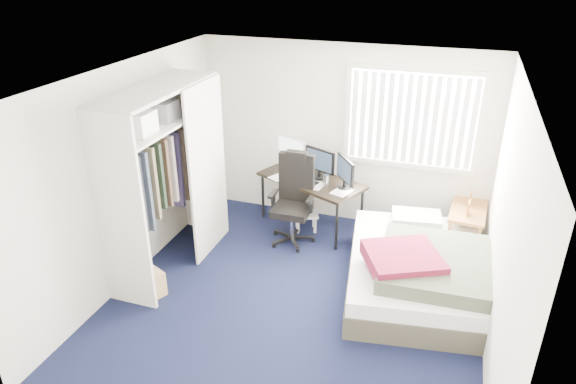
# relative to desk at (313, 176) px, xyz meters

# --- Properties ---
(ground) EXTENTS (4.20, 4.20, 0.00)m
(ground) POSITION_rel_desk_xyz_m (0.32, -1.75, -0.75)
(ground) COLOR black
(ground) RESTS_ON ground
(room_shell) EXTENTS (4.20, 4.20, 4.20)m
(room_shell) POSITION_rel_desk_xyz_m (0.32, -1.75, 0.76)
(room_shell) COLOR silver
(room_shell) RESTS_ON ground
(window_assembly) EXTENTS (1.72, 0.09, 1.32)m
(window_assembly) POSITION_rel_desk_xyz_m (1.22, 0.29, 0.85)
(window_assembly) COLOR white
(window_assembly) RESTS_ON ground
(closet) EXTENTS (0.64, 1.84, 2.22)m
(closet) POSITION_rel_desk_xyz_m (-1.36, -1.49, 0.60)
(closet) COLOR beige
(closet) RESTS_ON ground
(desk) EXTENTS (1.60, 1.20, 1.18)m
(desk) POSITION_rel_desk_xyz_m (0.00, 0.00, 0.00)
(desk) COLOR black
(desk) RESTS_ON ground
(office_chair) EXTENTS (0.58, 0.58, 1.21)m
(office_chair) POSITION_rel_desk_xyz_m (-0.13, -0.45, -0.29)
(office_chair) COLOR black
(office_chair) RESTS_ON ground
(footstool) EXTENTS (0.40, 0.36, 0.26)m
(footstool) POSITION_rel_desk_xyz_m (-0.03, -0.18, -0.55)
(footstool) COLOR white
(footstool) RESTS_ON ground
(nightstand) EXTENTS (0.49, 0.89, 0.77)m
(nightstand) POSITION_rel_desk_xyz_m (2.07, 0.03, -0.23)
(nightstand) COLOR brown
(nightstand) RESTS_ON ground
(bed) EXTENTS (1.82, 2.25, 0.67)m
(bed) POSITION_rel_desk_xyz_m (1.58, -1.11, -0.47)
(bed) COLOR #3F3A2D
(bed) RESTS_ON ground
(pine_box) EXTENTS (0.48, 0.43, 0.29)m
(pine_box) POSITION_rel_desk_xyz_m (-1.33, -2.16, -0.60)
(pine_box) COLOR #A98354
(pine_box) RESTS_ON ground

